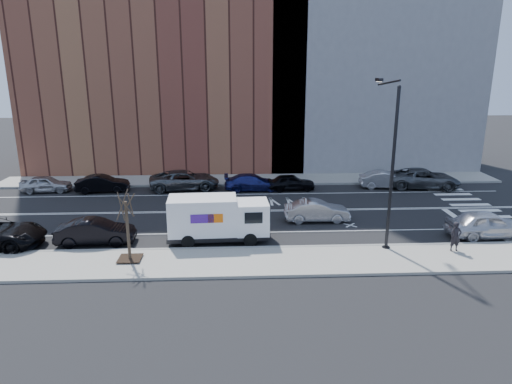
{
  "coord_description": "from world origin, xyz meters",
  "views": [
    {
      "loc": [
        -1.41,
        -30.81,
        10.1
      ],
      "look_at": [
        0.04,
        -0.02,
        1.4
      ],
      "focal_mm": 32.0,
      "sensor_mm": 36.0,
      "label": 1
    }
  ],
  "objects": [
    {
      "name": "far_parked_f",
      "position": [
        11.2,
        5.71,
        0.71
      ],
      "size": [
        4.41,
        1.89,
        1.41
      ],
      "primitive_type": "imported",
      "rotation": [
        0.0,
        0.0,
        1.48
      ],
      "color": "#A9A9AD",
      "rests_on": "ground"
    },
    {
      "name": "road_markings",
      "position": [
        0.0,
        0.0,
        0.0
      ],
      "size": [
        40.0,
        8.6,
        0.01
      ],
      "primitive_type": null,
      "color": "white",
      "rests_on": "ground"
    },
    {
      "name": "streetlight",
      "position": [
        7.0,
        -6.91,
        5.08
      ],
      "size": [
        0.44,
        4.02,
        9.34
      ],
      "color": "black",
      "rests_on": "ground"
    },
    {
      "name": "bldg_brick",
      "position": [
        -8.0,
        15.6,
        11.0
      ],
      "size": [
        26.0,
        10.0,
        22.0
      ],
      "primitive_type": "cube",
      "color": "brown",
      "rests_on": "ground"
    },
    {
      "name": "far_parked_c",
      "position": [
        -5.62,
        6.07,
        0.79
      ],
      "size": [
        5.97,
        3.29,
        1.58
      ],
      "primitive_type": "imported",
      "rotation": [
        0.0,
        0.0,
        1.69
      ],
      "color": "#4F5357",
      "rests_on": "ground"
    },
    {
      "name": "far_parked_a",
      "position": [
        -16.8,
        5.77,
        0.67
      ],
      "size": [
        4.04,
        1.82,
        1.35
      ],
      "primitive_type": "imported",
      "rotation": [
        0.0,
        0.0,
        1.63
      ],
      "color": "#ADADB2",
      "rests_on": "ground"
    },
    {
      "name": "sidewalk_near",
      "position": [
        0.0,
        -8.8,
        0.07
      ],
      "size": [
        44.0,
        3.6,
        0.15
      ],
      "primitive_type": "cube",
      "color": "gray",
      "rests_on": "ground"
    },
    {
      "name": "curb_near",
      "position": [
        0.0,
        -7.0,
        0.08
      ],
      "size": [
        44.0,
        0.25,
        0.17
      ],
      "primitive_type": "cube",
      "color": "gray",
      "rests_on": "ground"
    },
    {
      "name": "near_parked_front",
      "position": [
        13.68,
        -5.72,
        0.82
      ],
      "size": [
        4.88,
        2.08,
        1.65
      ],
      "primitive_type": "imported",
      "rotation": [
        0.0,
        0.0,
        1.6
      ],
      "color": "silver",
      "rests_on": "ground"
    },
    {
      "name": "curb_far",
      "position": [
        0.0,
        7.0,
        0.08
      ],
      "size": [
        44.0,
        0.25,
        0.17
      ],
      "primitive_type": "cube",
      "color": "gray",
      "rests_on": "ground"
    },
    {
      "name": "ground",
      "position": [
        0.0,
        0.0,
        0.0
      ],
      "size": [
        120.0,
        120.0,
        0.0
      ],
      "primitive_type": "plane",
      "color": "black",
      "rests_on": "ground"
    },
    {
      "name": "far_parked_b",
      "position": [
        -12.21,
        5.57,
        0.69
      ],
      "size": [
        4.32,
        1.87,
        1.38
      ],
      "primitive_type": "imported",
      "rotation": [
        0.0,
        0.0,
        1.67
      ],
      "color": "black",
      "rests_on": "ground"
    },
    {
      "name": "pedestrian",
      "position": [
        10.6,
        -8.05,
        0.98
      ],
      "size": [
        0.63,
        0.43,
        1.67
      ],
      "primitive_type": "imported",
      "rotation": [
        0.0,
        0.0,
        0.05
      ],
      "color": "black",
      "rests_on": "sidewalk_near"
    },
    {
      "name": "far_parked_g",
      "position": [
        14.4,
        5.61,
        0.81
      ],
      "size": [
        6.16,
        3.43,
        1.63
      ],
      "primitive_type": "imported",
      "rotation": [
        0.0,
        0.0,
        1.44
      ],
      "color": "#484B50",
      "rests_on": "ground"
    },
    {
      "name": "fedex_van",
      "position": [
        -2.47,
        -5.6,
        1.41
      ],
      "size": [
        5.98,
        2.29,
        2.7
      ],
      "rotation": [
        0.0,
        0.0,
        0.04
      ],
      "color": "black",
      "rests_on": "ground"
    },
    {
      "name": "sidewalk_far",
      "position": [
        0.0,
        8.8,
        0.07
      ],
      "size": [
        44.0,
        3.6,
        0.15
      ],
      "primitive_type": "cube",
      "color": "gray",
      "rests_on": "ground"
    },
    {
      "name": "far_parked_d",
      "position": [
        -0.0,
        5.52,
        0.67
      ],
      "size": [
        4.67,
        1.99,
        1.34
      ],
      "primitive_type": "imported",
      "rotation": [
        0.0,
        0.0,
        1.59
      ],
      "color": "navy",
      "rests_on": "ground"
    },
    {
      "name": "near_parked_rear_a",
      "position": [
        -9.52,
        -5.7,
        0.73
      ],
      "size": [
        4.51,
        1.74,
        1.47
      ],
      "primitive_type": "imported",
      "rotation": [
        0.0,
        0.0,
        1.61
      ],
      "color": "black",
      "rests_on": "ground"
    },
    {
      "name": "bldg_concrete",
      "position": [
        12.0,
        15.6,
        13.0
      ],
      "size": [
        20.0,
        10.0,
        26.0
      ],
      "primitive_type": "cube",
      "color": "slate",
      "rests_on": "ground"
    },
    {
      "name": "far_parked_e",
      "position": [
        3.2,
        5.42,
        0.66
      ],
      "size": [
        3.95,
        1.76,
        1.32
      ],
      "primitive_type": "imported",
      "rotation": [
        0.0,
        0.0,
        1.62
      ],
      "color": "black",
      "rests_on": "ground"
    },
    {
      "name": "street_tree",
      "position": [
        -7.0,
        -8.4,
        1.45
      ],
      "size": [
        1.2,
        1.2,
        3.75
      ],
      "color": "black",
      "rests_on": "ground"
    },
    {
      "name": "driving_sedan",
      "position": [
        3.96,
        -2.34,
        0.7
      ],
      "size": [
        4.28,
        1.51,
        1.41
      ],
      "primitive_type": "imported",
      "rotation": [
        0.0,
        0.0,
        1.58
      ],
      "color": "#A4A4A8",
      "rests_on": "ground"
    },
    {
      "name": "crosswalk",
      "position": [
        16.0,
        0.0,
        0.0
      ],
      "size": [
        3.0,
        14.0,
        0.01
      ],
      "primitive_type": null,
      "color": "white",
      "rests_on": "ground"
    }
  ]
}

